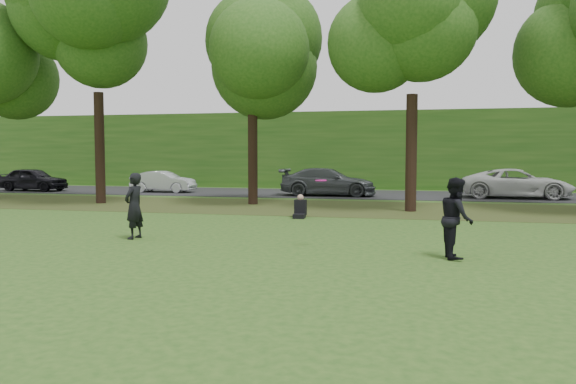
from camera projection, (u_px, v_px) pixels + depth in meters
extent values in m
plane|color=#244B17|center=(197.00, 269.00, 11.23)|extent=(120.00, 120.00, 0.00)
cube|color=#463C19|center=(315.00, 207.00, 23.86)|extent=(60.00, 7.00, 0.01)
cube|color=black|center=(340.00, 194.00, 31.63)|extent=(70.00, 7.00, 0.02)
cube|color=#234F16|center=(353.00, 150.00, 37.29)|extent=(70.00, 3.00, 5.00)
imported|color=black|center=(134.00, 206.00, 15.13)|extent=(0.52, 0.71, 1.79)
imported|color=black|center=(456.00, 218.00, 12.33)|extent=(0.77, 0.94, 1.79)
imported|color=black|center=(33.00, 179.00, 34.06)|extent=(4.17, 1.73, 1.41)
imported|color=#B3B6BC|center=(163.00, 182.00, 32.97)|extent=(3.77, 1.34, 1.24)
imported|color=#404448|center=(328.00, 182.00, 30.20)|extent=(5.20, 2.29, 1.49)
imported|color=silver|center=(517.00, 183.00, 28.54)|extent=(5.46, 2.66, 1.49)
cylinder|color=#FF15A4|center=(321.00, 180.00, 13.57)|extent=(0.29, 0.29, 0.03)
cube|color=black|center=(299.00, 216.00, 19.96)|extent=(0.43, 0.58, 0.16)
cube|color=black|center=(300.00, 207.00, 20.21)|extent=(0.44, 0.36, 0.56)
sphere|color=tan|center=(300.00, 197.00, 20.19)|extent=(0.22, 0.22, 0.22)
cylinder|color=black|center=(100.00, 148.00, 25.75)|extent=(0.44, 0.44, 5.08)
sphere|color=#234F16|center=(97.00, 17.00, 25.33)|extent=(7.20, 7.20, 7.20)
cylinder|color=black|center=(253.00, 159.00, 25.27)|extent=(0.44, 0.44, 4.12)
sphere|color=#234F16|center=(252.00, 51.00, 24.93)|extent=(5.80, 5.80, 5.80)
cylinder|color=black|center=(411.00, 153.00, 22.11)|extent=(0.44, 0.44, 4.62)
sphere|color=#234F16|center=(413.00, 14.00, 21.74)|extent=(6.60, 6.60, 6.60)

